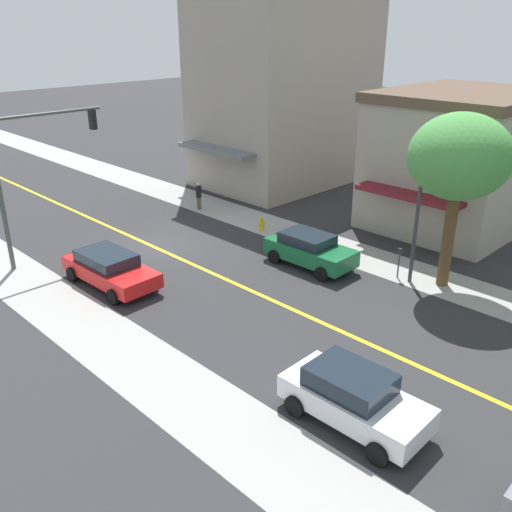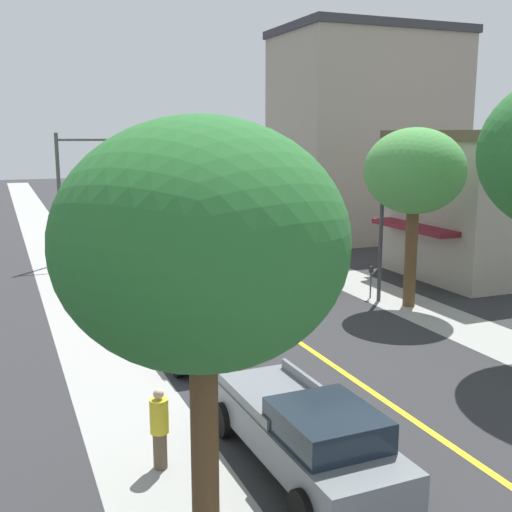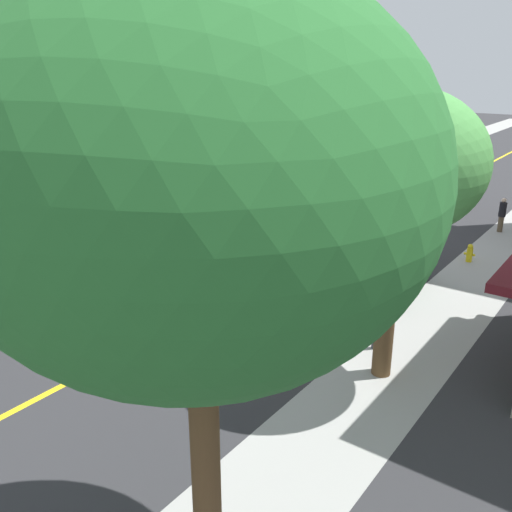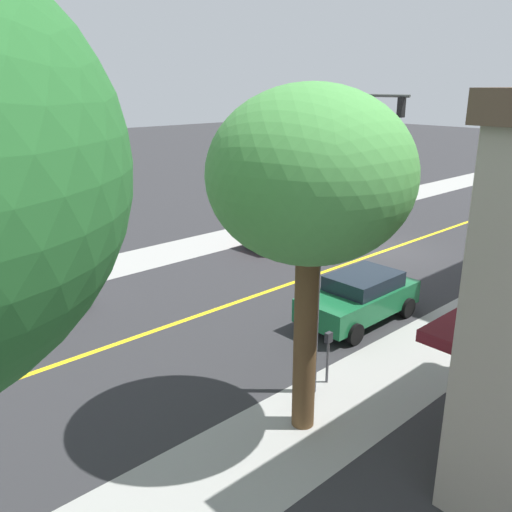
# 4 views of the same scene
# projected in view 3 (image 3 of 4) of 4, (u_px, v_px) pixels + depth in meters

# --- Properties ---
(ground_plane) EXTENTS (140.00, 140.00, 0.00)m
(ground_plane) POSITION_uv_depth(u_px,v_px,m) (367.00, 227.00, 27.02)
(ground_plane) COLOR #2D2D30
(sidewalk_left) EXTENTS (2.74, 126.00, 0.01)m
(sidewalk_left) POSITION_uv_depth(u_px,v_px,m) (503.00, 252.00, 23.50)
(sidewalk_left) COLOR #9E9E99
(sidewalk_left) RESTS_ON ground
(sidewalk_right) EXTENTS (2.74, 126.00, 0.01)m
(sidewalk_right) POSITION_uv_depth(u_px,v_px,m) (262.00, 208.00, 30.53)
(sidewalk_right) COLOR #9E9E99
(sidewalk_right) RESTS_ON ground
(road_centerline_stripe) EXTENTS (0.20, 126.00, 0.00)m
(road_centerline_stripe) POSITION_uv_depth(u_px,v_px,m) (367.00, 227.00, 27.02)
(road_centerline_stripe) COLOR yellow
(road_centerline_stripe) RESTS_ON ground
(street_tree_left_near) EXTENTS (3.98, 3.98, 7.18)m
(street_tree_left_near) POSITION_uv_depth(u_px,v_px,m) (398.00, 165.00, 12.52)
(street_tree_left_near) COLOR brown
(street_tree_left_near) RESTS_ON ground
(street_tree_left_far) EXTENTS (5.78, 5.78, 8.82)m
(street_tree_left_far) POSITION_uv_depth(u_px,v_px,m) (195.00, 178.00, 6.42)
(street_tree_left_far) COLOR brown
(street_tree_left_far) RESTS_ON ground
(fire_hydrant) EXTENTS (0.44, 0.24, 0.74)m
(fire_hydrant) POSITION_uv_depth(u_px,v_px,m) (470.00, 253.00, 22.23)
(fire_hydrant) COLOR yellow
(fire_hydrant) RESTS_ON ground
(parking_meter) EXTENTS (0.12, 0.18, 1.37)m
(parking_meter) POSITION_uv_depth(u_px,v_px,m) (383.00, 312.00, 15.73)
(parking_meter) COLOR #4C4C51
(parking_meter) RESTS_ON ground
(traffic_light_mast) EXTENTS (5.23, 0.32, 6.96)m
(traffic_light_mast) POSITION_uv_depth(u_px,v_px,m) (315.00, 120.00, 29.73)
(traffic_light_mast) COLOR #474C47
(traffic_light_mast) RESTS_ON ground
(street_lamp) EXTENTS (0.70, 0.36, 5.70)m
(street_lamp) POSITION_uv_depth(u_px,v_px,m) (384.00, 226.00, 14.38)
(street_lamp) COLOR #38383D
(street_lamp) RESTS_ON ground
(red_sedan_right_curb) EXTENTS (2.23, 4.75, 1.42)m
(red_sedan_right_curb) POSITION_uv_depth(u_px,v_px,m) (278.00, 210.00, 27.16)
(red_sedan_right_curb) COLOR red
(red_sedan_right_curb) RESTS_ON ground
(white_sedan_right_curb) EXTENTS (2.11, 4.14, 1.58)m
(white_sedan_right_curb) POSITION_uv_depth(u_px,v_px,m) (62.00, 287.00, 17.65)
(white_sedan_right_curb) COLOR silver
(white_sedan_right_curb) RESTS_ON ground
(green_sedan_left_curb) EXTENTS (2.06, 4.18, 1.51)m
(green_sedan_left_curb) POSITION_uv_depth(u_px,v_px,m) (379.00, 267.00, 19.44)
(green_sedan_left_curb) COLOR #196638
(green_sedan_left_curb) RESTS_ON ground
(pedestrian_black_shirt) EXTENTS (0.33, 0.33, 1.63)m
(pedestrian_black_shirt) POSITION_uv_depth(u_px,v_px,m) (502.00, 214.00, 26.02)
(pedestrian_black_shirt) COLOR brown
(pedestrian_black_shirt) RESTS_ON ground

